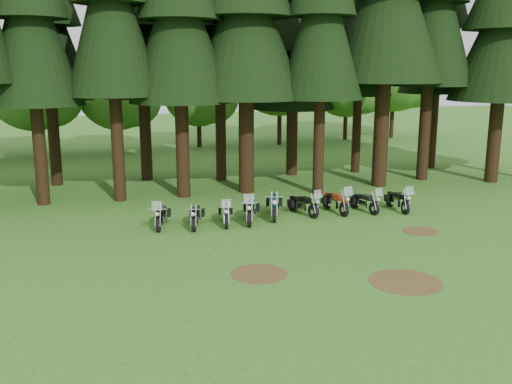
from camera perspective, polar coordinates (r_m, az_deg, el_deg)
ground at (r=20.83m, az=6.48°, el=-5.38°), size 120.00×120.00×0.00m
pine_front_9 at (r=34.22m, az=23.77°, el=16.78°), size 5.44×5.44×15.89m
pine_back_2 at (r=32.83m, az=-11.55°, el=18.21°), size 4.85×4.85×16.30m
pine_back_3 at (r=32.13m, az=-3.72°, el=18.44°), size 4.35×4.35×16.20m
pine_back_4 at (r=33.65m, az=3.76°, el=15.70°), size 4.94×4.94×13.78m
pine_back_5 at (r=35.10m, az=10.49°, el=17.89°), size 3.94×3.94×16.33m
pine_back_6 at (r=37.81m, az=17.98°, el=17.34°), size 4.59×4.59×16.58m
decid_2 at (r=42.88m, az=-21.06°, el=9.82°), size 6.72×6.53×8.40m
decid_3 at (r=43.34m, az=-13.33°, el=9.74°), size 6.12×5.95×7.65m
decid_4 at (r=45.47m, az=-5.41°, el=9.95°), size 5.93×5.76×7.41m
decid_5 at (r=46.76m, az=2.96°, el=12.34°), size 8.45×8.21×10.56m
decid_6 at (r=50.63m, az=9.50°, el=11.04°), size 7.06×6.86×8.82m
decid_7 at (r=52.73m, az=14.19°, el=12.00°), size 8.44×8.20×10.55m
dirt_patch_0 at (r=18.03m, az=0.31°, el=-8.17°), size 1.80×1.80×0.01m
dirt_patch_1 at (r=23.38m, az=16.10°, el=-3.79°), size 1.40×1.40×0.01m
dirt_patch_2 at (r=17.97m, az=14.73°, el=-8.67°), size 2.20×2.20×0.01m
motorcycle_0 at (r=23.27m, az=-9.48°, el=-2.43°), size 0.84×2.05×1.31m
motorcycle_1 at (r=23.13m, az=-6.04°, el=-2.47°), size 0.74×1.95×0.82m
motorcycle_2 at (r=23.41m, az=-3.04°, el=-2.21°), size 0.71×2.02×1.28m
motorcycle_3 at (r=23.67m, az=-0.54°, el=-1.89°), size 1.07×2.23×1.44m
motorcycle_4 at (r=24.46m, az=1.83°, el=-1.38°), size 0.94×2.30×0.97m
motorcycle_5 at (r=24.87m, az=4.74°, el=-1.34°), size 0.83×2.03×1.29m
motorcycle_6 at (r=25.42m, az=7.95°, el=-1.05°), size 0.47×2.19×1.38m
motorcycle_7 at (r=25.81m, az=10.78°, el=-1.04°), size 0.61×1.99×1.25m
motorcycle_8 at (r=26.33m, az=13.99°, el=-0.88°), size 0.43×2.07×1.30m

